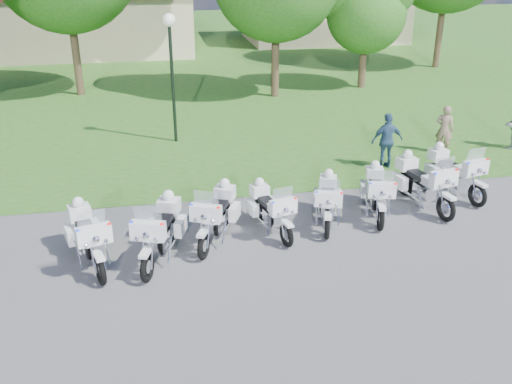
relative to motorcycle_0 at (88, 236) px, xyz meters
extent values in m
plane|color=#505055|center=(3.55, -0.10, -0.68)|extent=(100.00, 100.00, 0.00)
cube|color=#24631F|center=(3.55, 26.90, -0.68)|extent=(100.00, 48.00, 0.01)
torus|color=black|center=(0.29, -0.97, -0.34)|extent=(0.33, 0.70, 0.69)
torus|color=black|center=(-0.21, 0.70, -0.34)|extent=(0.33, 0.70, 0.69)
cube|color=white|center=(0.30, -0.99, 0.01)|extent=(0.31, 0.48, 0.07)
cube|color=white|center=(0.22, -0.74, 0.39)|extent=(0.78, 0.45, 0.41)
cube|color=silver|center=(0.21, -0.69, 0.75)|extent=(0.58, 0.28, 0.38)
sphere|color=red|center=(0.56, -0.71, 0.59)|extent=(0.09, 0.09, 0.09)
sphere|color=#1426E5|center=(-0.07, -0.90, 0.59)|extent=(0.09, 0.09, 0.09)
cube|color=silver|center=(0.04, -0.12, -0.22)|extent=(0.50, 0.65, 0.35)
cube|color=white|center=(0.11, -0.35, 0.14)|extent=(0.47, 0.60, 0.23)
cube|color=black|center=(-0.05, 0.18, 0.12)|extent=(0.52, 0.71, 0.12)
cube|color=white|center=(0.13, 0.64, -0.17)|extent=(0.33, 0.56, 0.37)
cube|color=white|center=(-0.46, 0.46, -0.17)|extent=(0.33, 0.56, 0.37)
cube|color=white|center=(-0.22, 0.73, 0.26)|extent=(0.59, 0.53, 0.33)
sphere|color=white|center=(-0.22, 0.73, 0.53)|extent=(0.27, 0.27, 0.27)
torus|color=black|center=(1.28, -1.03, -0.34)|extent=(0.35, 0.71, 0.70)
torus|color=black|center=(1.85, 0.65, -0.34)|extent=(0.35, 0.71, 0.70)
cube|color=white|center=(1.27, -1.05, 0.03)|extent=(0.33, 0.50, 0.07)
cube|color=white|center=(1.36, -0.80, 0.41)|extent=(0.79, 0.48, 0.42)
cube|color=silver|center=(1.38, -0.74, 0.78)|extent=(0.59, 0.31, 0.39)
sphere|color=red|center=(1.65, -0.97, 0.61)|extent=(0.09, 0.09, 0.09)
sphere|color=#1426E5|center=(1.02, -0.76, 0.61)|extent=(0.09, 0.09, 0.09)
cube|color=silver|center=(1.57, -0.17, -0.21)|extent=(0.52, 0.67, 0.35)
cube|color=white|center=(1.49, -0.41, 0.15)|extent=(0.49, 0.62, 0.23)
cube|color=black|center=(1.67, 0.12, 0.13)|extent=(0.54, 0.73, 0.13)
cube|color=white|center=(2.10, 0.40, -0.16)|extent=(0.35, 0.57, 0.38)
cube|color=white|center=(1.50, 0.60, -0.16)|extent=(0.35, 0.57, 0.38)
cube|color=white|center=(1.86, 0.68, 0.28)|extent=(0.61, 0.56, 0.33)
sphere|color=white|center=(1.86, 0.68, 0.55)|extent=(0.27, 0.27, 0.27)
torus|color=black|center=(2.57, -0.31, -0.35)|extent=(0.40, 0.67, 0.67)
torus|color=black|center=(3.28, 1.24, -0.35)|extent=(0.40, 0.67, 0.67)
cube|color=white|center=(2.56, -0.33, 0.00)|extent=(0.35, 0.48, 0.07)
cube|color=white|center=(2.67, -0.10, 0.37)|extent=(0.76, 0.52, 0.40)
cube|color=silver|center=(2.69, -0.05, 0.72)|extent=(0.56, 0.34, 0.38)
sphere|color=red|center=(2.94, -0.29, 0.56)|extent=(0.09, 0.09, 0.09)
sphere|color=#1426E5|center=(2.35, -0.02, 0.56)|extent=(0.09, 0.09, 0.09)
cube|color=silver|center=(2.94, 0.48, -0.23)|extent=(0.54, 0.65, 0.34)
cube|color=white|center=(2.84, 0.26, 0.12)|extent=(0.51, 0.61, 0.22)
cube|color=black|center=(3.06, 0.76, 0.10)|extent=(0.57, 0.71, 0.12)
cube|color=white|center=(3.50, 0.98, -0.18)|extent=(0.38, 0.55, 0.36)
cube|color=white|center=(2.95, 1.23, -0.18)|extent=(0.38, 0.55, 0.36)
cube|color=white|center=(3.30, 1.27, 0.24)|extent=(0.61, 0.57, 0.32)
sphere|color=white|center=(3.30, 1.27, 0.50)|extent=(0.26, 0.26, 0.26)
torus|color=black|center=(4.59, -0.10, -0.38)|extent=(0.26, 0.62, 0.61)
torus|color=black|center=(4.23, 1.41, -0.38)|extent=(0.26, 0.62, 0.61)
cube|color=white|center=(4.59, -0.12, -0.06)|extent=(0.25, 0.43, 0.06)
cube|color=white|center=(4.54, 0.10, 0.28)|extent=(0.69, 0.37, 0.37)
cube|color=silver|center=(4.53, 0.15, 0.60)|extent=(0.52, 0.23, 0.34)
sphere|color=red|center=(4.84, 0.12, 0.45)|extent=(0.08, 0.08, 0.08)
sphere|color=#1426E5|center=(4.27, -0.02, 0.45)|extent=(0.08, 0.08, 0.08)
cube|color=silver|center=(4.40, 0.67, -0.27)|extent=(0.42, 0.57, 0.31)
cube|color=white|center=(4.46, 0.46, 0.05)|extent=(0.39, 0.53, 0.20)
cube|color=black|center=(4.34, 0.94, 0.03)|extent=(0.43, 0.62, 0.11)
cube|color=white|center=(4.53, 1.34, -0.23)|extent=(0.27, 0.50, 0.33)
cube|color=white|center=(3.99, 1.21, -0.23)|extent=(0.27, 0.50, 0.33)
cube|color=white|center=(4.22, 1.44, 0.16)|extent=(0.51, 0.46, 0.29)
sphere|color=white|center=(4.22, 1.44, 0.40)|extent=(0.24, 0.24, 0.24)
torus|color=black|center=(5.67, 0.09, -0.37)|extent=(0.30, 0.63, 0.62)
torus|color=black|center=(6.13, 1.60, -0.37)|extent=(0.30, 0.63, 0.62)
cube|color=white|center=(5.66, 0.07, -0.05)|extent=(0.28, 0.44, 0.07)
cube|color=white|center=(5.73, 0.29, 0.30)|extent=(0.71, 0.41, 0.37)
cube|color=silver|center=(5.74, 0.35, 0.62)|extent=(0.53, 0.26, 0.35)
sphere|color=red|center=(6.00, 0.15, 0.47)|extent=(0.08, 0.08, 0.08)
sphere|color=#1426E5|center=(5.43, 0.33, 0.47)|extent=(0.08, 0.08, 0.08)
cube|color=silver|center=(5.90, 0.86, -0.26)|extent=(0.46, 0.59, 0.32)
cube|color=white|center=(5.84, 0.65, 0.06)|extent=(0.43, 0.55, 0.21)
cube|color=black|center=(5.99, 1.13, 0.04)|extent=(0.47, 0.65, 0.11)
cube|color=white|center=(6.36, 1.39, -0.22)|extent=(0.30, 0.51, 0.34)
cube|color=white|center=(5.82, 1.55, -0.22)|extent=(0.30, 0.51, 0.34)
cube|color=white|center=(6.14, 1.63, 0.18)|extent=(0.54, 0.49, 0.30)
sphere|color=white|center=(6.14, 1.63, 0.42)|extent=(0.24, 0.24, 0.24)
torus|color=black|center=(7.13, 0.28, -0.36)|extent=(0.28, 0.66, 0.65)
torus|color=black|center=(7.55, 1.87, -0.36)|extent=(0.28, 0.66, 0.65)
cube|color=white|center=(7.13, 0.26, -0.03)|extent=(0.28, 0.45, 0.07)
cube|color=white|center=(7.19, 0.50, 0.33)|extent=(0.73, 0.40, 0.39)
cube|color=silver|center=(7.20, 0.55, 0.67)|extent=(0.55, 0.25, 0.36)
sphere|color=red|center=(7.47, 0.36, 0.51)|extent=(0.09, 0.09, 0.09)
sphere|color=#1426E5|center=(6.88, 0.52, 0.51)|extent=(0.09, 0.09, 0.09)
cube|color=silver|center=(7.35, 1.09, -0.25)|extent=(0.45, 0.61, 0.33)
cube|color=white|center=(7.29, 0.87, 0.09)|extent=(0.43, 0.56, 0.21)
cube|color=black|center=(7.42, 1.37, 0.07)|extent=(0.47, 0.66, 0.12)
cube|color=white|center=(7.79, 1.65, -0.20)|extent=(0.29, 0.53, 0.35)
cube|color=white|center=(7.23, 1.80, -0.20)|extent=(0.29, 0.53, 0.35)
cube|color=white|center=(7.56, 1.89, 0.20)|extent=(0.55, 0.49, 0.31)
sphere|color=white|center=(7.56, 1.89, 0.46)|extent=(0.25, 0.25, 0.25)
torus|color=black|center=(9.00, 0.45, -0.33)|extent=(0.27, 0.72, 0.71)
torus|color=black|center=(8.66, 2.21, -0.33)|extent=(0.27, 0.72, 0.71)
cube|color=white|center=(9.01, 0.43, 0.04)|extent=(0.28, 0.49, 0.07)
cube|color=white|center=(8.96, 0.69, 0.43)|extent=(0.80, 0.39, 0.42)
cube|color=silver|center=(8.95, 0.75, 0.80)|extent=(0.61, 0.24, 0.40)
sphere|color=red|center=(9.30, 0.69, 0.63)|extent=(0.10, 0.10, 0.10)
sphere|color=#1426E5|center=(8.64, 0.56, 0.63)|extent=(0.10, 0.10, 0.10)
cube|color=silver|center=(8.83, 1.35, -0.21)|extent=(0.47, 0.65, 0.36)
cube|color=white|center=(8.88, 1.10, 0.16)|extent=(0.44, 0.60, 0.23)
cube|color=black|center=(8.77, 1.66, 0.14)|extent=(0.48, 0.71, 0.13)
cube|color=white|center=(9.00, 2.12, -0.15)|extent=(0.29, 0.58, 0.38)
cube|color=white|center=(8.38, 2.00, -0.15)|extent=(0.29, 0.58, 0.38)
cube|color=white|center=(8.66, 2.24, 0.29)|extent=(0.58, 0.51, 0.34)
sphere|color=white|center=(8.66, 2.24, 0.57)|extent=(0.27, 0.27, 0.27)
torus|color=black|center=(10.29, 1.10, -0.34)|extent=(0.27, 0.70, 0.69)
torus|color=black|center=(9.93, 2.80, -0.34)|extent=(0.27, 0.70, 0.69)
cube|color=white|center=(10.30, 1.08, 0.01)|extent=(0.27, 0.48, 0.07)
cube|color=white|center=(10.24, 1.33, 0.39)|extent=(0.77, 0.39, 0.41)
cube|color=silver|center=(10.23, 1.39, 0.75)|extent=(0.59, 0.24, 0.38)
sphere|color=red|center=(10.58, 1.34, 0.59)|extent=(0.09, 0.09, 0.09)
sphere|color=#1426E5|center=(9.94, 1.20, 0.59)|extent=(0.09, 0.09, 0.09)
cube|color=silver|center=(10.11, 1.97, -0.22)|extent=(0.46, 0.63, 0.35)
cube|color=white|center=(10.16, 1.73, 0.14)|extent=(0.43, 0.59, 0.23)
cube|color=black|center=(10.04, 2.27, 0.12)|extent=(0.47, 0.69, 0.12)
cube|color=white|center=(10.26, 2.72, -0.17)|extent=(0.29, 0.56, 0.37)
cube|color=white|center=(9.66, 2.59, -0.17)|extent=(0.29, 0.56, 0.37)
cube|color=white|center=(9.93, 2.83, 0.26)|extent=(0.56, 0.50, 0.33)
sphere|color=white|center=(9.93, 2.83, 0.52)|extent=(0.27, 0.27, 0.27)
cylinder|color=black|center=(2.44, 8.32, 1.40)|extent=(0.12, 0.12, 4.16)
sphere|color=white|center=(2.44, 8.32, 3.63)|extent=(0.44, 0.44, 0.44)
cylinder|color=#38281C|center=(-1.64, 16.17, 1.55)|extent=(0.36, 0.36, 4.46)
cylinder|color=#38281C|center=(7.45, 14.14, 1.28)|extent=(0.36, 0.36, 3.93)
cylinder|color=#38281C|center=(12.11, 15.09, 0.63)|extent=(0.36, 0.36, 2.62)
sphere|color=#205217|center=(12.11, 15.09, 2.89)|extent=(3.81, 3.81, 3.81)
cylinder|color=#38281C|center=(18.13, 19.03, 1.68)|extent=(0.36, 0.36, 4.72)
cube|color=tan|center=(-2.45, 27.90, 1.12)|extent=(14.00, 8.00, 3.60)
cube|color=tan|center=(14.55, 29.90, 1.12)|extent=(11.00, 7.00, 3.60)
imported|color=#886B5C|center=(11.48, 5.40, 0.15)|extent=(0.72, 0.69, 1.66)
imported|color=#305173|center=(8.97, 4.41, 0.22)|extent=(1.07, 0.47, 1.80)
camera|label=1|loc=(1.62, -11.85, 6.10)|focal=40.00mm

